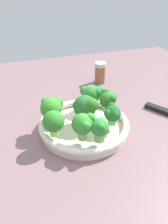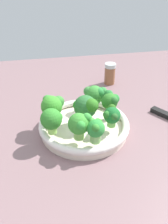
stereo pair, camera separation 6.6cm
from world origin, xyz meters
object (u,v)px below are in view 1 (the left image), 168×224
object	(u,v)px
broccoli_floret_0	(108,99)
broccoli_floret_6	(84,124)
broccoli_floret_2	(92,94)
broccoli_floret_7	(100,128)
pepper_shaker	(100,73)
broccoli_floret_1	(51,107)
bowl	(84,126)
broccoli_floret_4	(54,121)
broccoli_floret_3	(112,113)
broccoli_floret_5	(85,107)

from	to	relation	value
broccoli_floret_0	broccoli_floret_6	xyz separation A→B (cm)	(9.92, -10.82, 0.03)
broccoli_floret_2	broccoli_floret_7	distance (cm)	17.83
broccoli_floret_2	pepper_shaker	world-z (taller)	broccoli_floret_2
broccoli_floret_1	broccoli_floret_6	world-z (taller)	broccoli_floret_1
broccoli_floret_7	bowl	bearing A→B (deg)	-173.36
broccoli_floret_4	broccoli_floret_7	world-z (taller)	broccoli_floret_4
broccoli_floret_0	broccoli_floret_2	xyz separation A→B (cm)	(-5.57, -3.31, -0.51)
bowl	broccoli_floret_0	size ratio (longest dim) A/B	3.73
bowl	broccoli_floret_6	size ratio (longest dim) A/B	3.60
broccoli_floret_0	pepper_shaker	world-z (taller)	broccoli_floret_0
pepper_shaker	broccoli_floret_0	bearing A→B (deg)	-16.23
broccoli_floret_2	broccoli_floret_4	distance (cm)	18.45
broccoli_floret_0	broccoli_floret_4	xyz separation A→B (cm)	(6.07, -17.62, -0.22)
broccoli_floret_0	pepper_shaker	distance (cm)	28.57
bowl	broccoli_floret_0	distance (cm)	10.70
bowl	broccoli_floret_4	world-z (taller)	broccoli_floret_4
broccoli_floret_3	broccoli_floret_6	size ratio (longest dim) A/B	0.81
broccoli_floret_1	broccoli_floret_2	bearing A→B (deg)	110.48
broccoli_floret_6	pepper_shaker	world-z (taller)	broccoli_floret_6
bowl	broccoli_floret_7	bearing A→B (deg)	6.64
broccoli_floret_3	broccoli_floret_4	xyz separation A→B (cm)	(-0.12, -16.28, 0.74)
broccoli_floret_7	broccoli_floret_3	bearing A→B (deg)	133.53
broccoli_floret_6	pepper_shaker	bearing A→B (deg)	153.21
broccoli_floret_2	broccoli_floret_4	bearing A→B (deg)	-50.87
broccoli_floret_3	broccoli_floret_5	size ratio (longest dim) A/B	0.78
broccoli_floret_6	broccoli_floret_7	bearing A→B (deg)	61.91
broccoli_floret_4	broccoli_floret_5	xyz separation A→B (cm)	(-4.31, 9.87, 0.07)
broccoli_floret_4	bowl	bearing A→B (deg)	111.78
bowl	broccoli_floret_4	bearing A→B (deg)	-68.22
broccoli_floret_3	broccoli_floret_6	world-z (taller)	broccoli_floret_6
broccoli_floret_7	pepper_shaker	distance (cm)	41.98
broccoli_floret_1	broccoli_floret_7	bearing A→B (deg)	38.82
bowl	broccoli_floret_2	bearing A→B (deg)	147.55
broccoli_floret_1	broccoli_floret_5	distance (cm)	9.61
broccoli_floret_4	broccoli_floret_1	bearing A→B (deg)	175.44
bowl	broccoli_floret_3	size ratio (longest dim) A/B	4.44
broccoli_floret_4	broccoli_floret_6	bearing A→B (deg)	60.52
bowl	broccoli_floret_3	bearing A→B (deg)	61.43
broccoli_floret_1	broccoli_floret_7	xyz separation A→B (cm)	(12.24, 9.85, -0.63)
broccoli_floret_1	broccoli_floret_4	world-z (taller)	broccoli_floret_1
broccoli_floret_3	pepper_shaker	world-z (taller)	broccoli_floret_3
broccoli_floret_4	broccoli_floret_2	bearing A→B (deg)	129.13
bowl	broccoli_floret_4	distance (cm)	11.66
broccoli_floret_4	pepper_shaker	bearing A→B (deg)	142.49
broccoli_floret_5	broccoli_floret_1	bearing A→B (deg)	-103.10
bowl	broccoli_floret_5	xyz separation A→B (cm)	(-0.61, 0.61, 6.10)
broccoli_floret_6	broccoli_floret_3	bearing A→B (deg)	111.41
broccoli_floret_1	broccoli_floret_5	size ratio (longest dim) A/B	0.99
broccoli_floret_6	broccoli_floret_7	world-z (taller)	broccoli_floret_6
broccoli_floret_2	broccoli_floret_5	size ratio (longest dim) A/B	0.94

